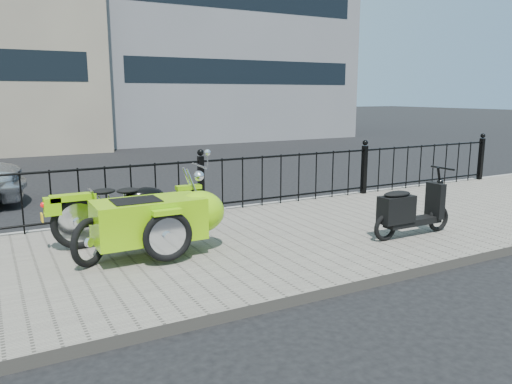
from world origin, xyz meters
TOP-DOWN VIEW (x-y plane):
  - ground at (0.00, 0.00)m, footprint 120.00×120.00m
  - sidewalk at (0.00, -0.50)m, footprint 30.00×3.80m
  - curb at (0.00, 1.44)m, footprint 30.00×0.10m
  - iron_fence at (0.00, 1.30)m, footprint 14.11×0.11m
  - motorcycle_sidecar at (-1.26, -0.41)m, footprint 2.28×1.48m
  - scooter at (1.98, -1.40)m, footprint 1.40×0.41m
  - spare_tire at (-2.15, -0.55)m, footprint 0.50×0.43m

SIDE VIEW (x-z plane):
  - ground at x=0.00m, z-range 0.00..0.00m
  - sidewalk at x=0.00m, z-range 0.00..0.12m
  - curb at x=0.00m, z-range 0.00..0.12m
  - spare_tire at x=-2.15m, z-range 0.12..0.70m
  - scooter at x=1.98m, z-range 0.01..0.96m
  - iron_fence at x=0.00m, z-range 0.05..1.12m
  - motorcycle_sidecar at x=-1.26m, z-range 0.10..1.09m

